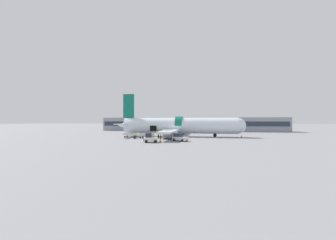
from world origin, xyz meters
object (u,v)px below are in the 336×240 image
at_px(airplane, 178,126).
at_px(baggage_tug_mid, 150,138).
at_px(baggage_tug_lead, 180,138).
at_px(ground_crew_driver, 153,134).
at_px(ground_crew_loader_b, 161,135).
at_px(ground_crew_loader_a, 134,135).
at_px(suitcase_on_tarmac_upright, 152,138).
at_px(ground_crew_supervisor, 158,134).
at_px(suitcase_on_tarmac_spare, 135,137).
at_px(baggage_cart_queued, 131,135).
at_px(baggage_cart_loading, 146,136).

distance_m(airplane, baggage_tug_mid, 15.75).
xyz_separation_m(baggage_tug_lead, ground_crew_driver, (-7.37, 7.79, 0.18)).
xyz_separation_m(airplane, ground_crew_loader_b, (-2.60, -8.28, -1.89)).
relative_size(ground_crew_loader_a, ground_crew_driver, 0.94).
distance_m(baggage_tug_lead, baggage_tug_mid, 6.11).
bearing_deg(airplane, suitcase_on_tarmac_upright, -115.95).
bearing_deg(ground_crew_supervisor, suitcase_on_tarmac_upright, -110.87).
height_order(airplane, suitcase_on_tarmac_spare, airplane).
relative_size(ground_crew_driver, ground_crew_supervisor, 0.92).
bearing_deg(ground_crew_driver, baggage_cart_queued, -171.00).
height_order(baggage_tug_mid, suitcase_on_tarmac_spare, baggage_tug_mid).
height_order(ground_crew_driver, ground_crew_supervisor, ground_crew_supervisor).
bearing_deg(ground_crew_loader_b, airplane, 72.57).
xyz_separation_m(airplane, ground_crew_supervisor, (-3.48, -6.62, -1.80)).
xyz_separation_m(airplane, ground_crew_driver, (-5.27, -4.18, -1.88)).
xyz_separation_m(airplane, ground_crew_loader_a, (-8.40, -9.07, -1.92)).
bearing_deg(ground_crew_supervisor, ground_crew_loader_b, -61.93).
relative_size(ground_crew_loader_b, suitcase_on_tarmac_upright, 2.74).
bearing_deg(suitcase_on_tarmac_spare, baggage_cart_loading, 25.82).
bearing_deg(ground_crew_loader_a, ground_crew_loader_b, 7.74).
relative_size(ground_crew_driver, suitcase_on_tarmac_spare, 2.19).
bearing_deg(suitcase_on_tarmac_upright, suitcase_on_tarmac_spare, 164.58).
bearing_deg(baggage_cart_queued, baggage_tug_lead, -28.65).
xyz_separation_m(baggage_tug_mid, baggage_cart_queued, (-7.61, 10.30, -0.16)).
height_order(ground_crew_loader_b, suitcase_on_tarmac_upright, ground_crew_loader_b).
bearing_deg(ground_crew_loader_a, baggage_cart_loading, 47.80).
bearing_deg(baggage_tug_mid, baggage_tug_lead, 33.32).
bearing_deg(baggage_cart_queued, ground_crew_loader_b, -22.10).
relative_size(baggage_tug_mid, ground_crew_loader_a, 1.85).
bearing_deg(baggage_tug_lead, suitcase_on_tarmac_spare, 159.30).
relative_size(ground_crew_loader_b, suitcase_on_tarmac_spare, 2.16).
bearing_deg(ground_crew_loader_a, airplane, 47.19).
xyz_separation_m(ground_crew_loader_b, ground_crew_driver, (-2.67, 4.10, 0.01)).
relative_size(baggage_tug_lead, ground_crew_loader_b, 2.08).
bearing_deg(suitcase_on_tarmac_upright, ground_crew_driver, 99.86).
bearing_deg(baggage_cart_queued, suitcase_on_tarmac_spare, -55.81).
height_order(ground_crew_loader_b, ground_crew_supervisor, ground_crew_supervisor).
height_order(airplane, ground_crew_loader_b, airplane).
bearing_deg(ground_crew_loader_b, baggage_tug_lead, -38.16).
bearing_deg(suitcase_on_tarmac_spare, baggage_cart_queued, 124.19).
height_order(ground_crew_loader_a, ground_crew_loader_b, ground_crew_loader_b).
bearing_deg(ground_crew_loader_a, ground_crew_driver, 57.39).
height_order(baggage_cart_loading, ground_crew_driver, ground_crew_driver).
relative_size(airplane, baggage_cart_loading, 7.63).
relative_size(baggage_cart_queued, suitcase_on_tarmac_upright, 6.97).
height_order(ground_crew_loader_a, ground_crew_supervisor, ground_crew_supervisor).
distance_m(baggage_cart_loading, suitcase_on_tarmac_spare, 2.60).
bearing_deg(ground_crew_supervisor, suitcase_on_tarmac_spare, -166.05).
bearing_deg(suitcase_on_tarmac_upright, ground_crew_loader_b, 23.68).
bearing_deg(ground_crew_driver, baggage_tug_mid, -78.52).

